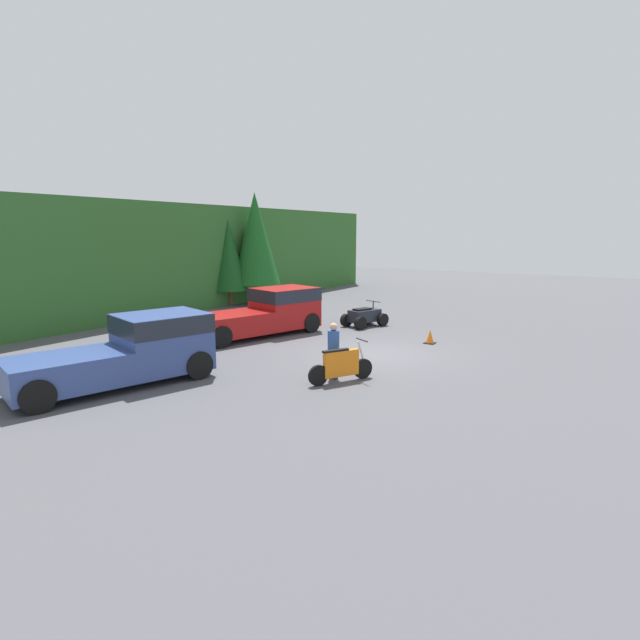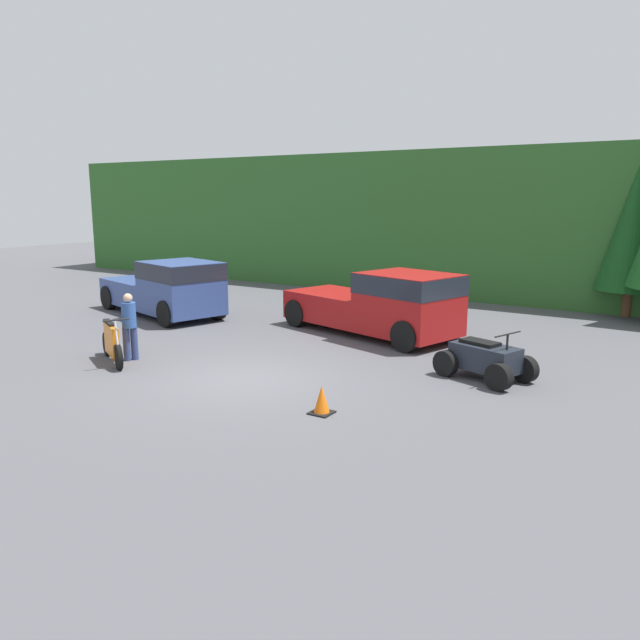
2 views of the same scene
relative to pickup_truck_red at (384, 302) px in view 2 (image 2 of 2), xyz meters
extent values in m
plane|color=#4C4C51|center=(-0.64, -5.59, -1.03)|extent=(80.00, 80.00, 0.00)
cube|color=#2D6028|center=(-0.64, 10.41, 1.93)|extent=(44.00, 6.00, 5.90)
cylinder|color=brown|center=(5.57, 7.40, -0.57)|extent=(0.31, 0.31, 0.92)
cone|color=#144719|center=(5.57, 7.40, 1.99)|extent=(2.25, 2.25, 4.19)
cube|color=maroon|center=(0.89, -0.25, 0.07)|extent=(2.99, 2.64, 1.72)
cube|color=#1E232D|center=(0.89, -0.25, 0.63)|extent=(3.01, 2.67, 0.55)
cube|color=maroon|center=(-1.82, 0.50, -0.36)|extent=(3.53, 2.79, 0.87)
cylinder|color=black|center=(1.83, 0.47, -0.60)|extent=(0.90, 0.50, 0.86)
cylinder|color=black|center=(1.33, -1.34, -0.60)|extent=(0.90, 0.50, 0.86)
cylinder|color=black|center=(-2.53, 1.67, -0.60)|extent=(0.90, 0.50, 0.86)
cylinder|color=black|center=(-3.03, -0.14, -0.60)|extent=(0.90, 0.50, 0.86)
cube|color=#334784|center=(-6.81, -1.38, 0.07)|extent=(2.91, 2.62, 1.72)
cube|color=#1E232D|center=(-6.81, -1.38, 0.63)|extent=(2.93, 2.64, 0.55)
cube|color=#334784|center=(-9.44, -0.66, -0.36)|extent=(3.44, 2.76, 0.87)
cylinder|color=black|center=(-5.91, -0.65, -0.60)|extent=(0.90, 0.50, 0.86)
cylinder|color=black|center=(-6.41, -2.46, -0.60)|extent=(0.90, 0.50, 0.86)
cylinder|color=black|center=(-10.10, 0.50, -0.60)|extent=(0.90, 0.50, 0.86)
cylinder|color=black|center=(-10.60, -1.31, -0.60)|extent=(0.90, 0.50, 0.86)
cylinder|color=black|center=(-3.68, -6.60, -0.72)|extent=(0.59, 0.38, 0.61)
cylinder|color=black|center=(-5.04, -5.86, -0.72)|extent=(0.59, 0.38, 0.61)
cube|color=orange|center=(-4.36, -6.23, -0.46)|extent=(1.08, 0.69, 0.76)
cylinder|color=#B7B7BC|center=(-3.73, -6.57, -0.28)|extent=(0.31, 0.20, 0.86)
cylinder|color=black|center=(-3.73, -6.57, 0.17)|extent=(0.32, 0.54, 0.04)
cube|color=black|center=(-4.53, -6.14, -0.05)|extent=(0.80, 0.52, 0.06)
cylinder|color=black|center=(4.74, -2.42, -0.73)|extent=(0.64, 0.40, 0.60)
cylinder|color=black|center=(4.44, -3.34, -0.73)|extent=(0.64, 0.40, 0.60)
cylinder|color=black|center=(3.37, -1.97, -0.73)|extent=(0.64, 0.40, 0.60)
cylinder|color=black|center=(3.07, -2.88, -0.73)|extent=(0.64, 0.40, 0.60)
cube|color=#1E232D|center=(3.90, -2.65, -0.52)|extent=(1.66, 1.19, 0.56)
cylinder|color=black|center=(4.43, -2.83, -0.07)|extent=(0.06, 0.06, 0.35)
cylinder|color=black|center=(4.43, -2.83, 0.11)|extent=(0.32, 0.88, 0.04)
cube|color=black|center=(3.75, -2.60, -0.20)|extent=(0.96, 0.68, 0.08)
cylinder|color=navy|center=(-4.10, -5.75, -0.61)|extent=(0.23, 0.23, 0.84)
cylinder|color=navy|center=(-4.19, -5.92, -0.61)|extent=(0.23, 0.23, 0.84)
cylinder|color=#2D5199|center=(-4.14, -5.83, 0.13)|extent=(0.47, 0.47, 0.63)
sphere|color=tan|center=(-4.14, -5.83, 0.56)|extent=(0.30, 0.30, 0.23)
cube|color=black|center=(2.04, -6.57, -1.01)|extent=(0.42, 0.42, 0.03)
cone|color=orange|center=(2.04, -6.57, -0.75)|extent=(0.32, 0.32, 0.55)
camera|label=1|loc=(-16.62, -13.40, 3.34)|focal=28.00mm
camera|label=2|loc=(8.13, -16.08, 3.02)|focal=35.00mm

